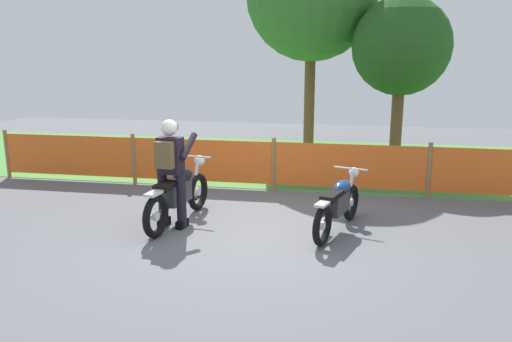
% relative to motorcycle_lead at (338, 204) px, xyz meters
% --- Properties ---
extents(ground, '(24.00, 24.00, 0.02)m').
position_rel_motorcycle_lead_xyz_m(ground, '(-1.31, -0.26, -0.44)').
color(ground, '#5B5B60').
extents(grass_verge, '(24.00, 5.81, 0.01)m').
position_rel_motorcycle_lead_xyz_m(grass_verge, '(-1.31, 5.07, -0.43)').
color(grass_verge, '#4C8C3D').
rests_on(grass_verge, ground).
extents(barrier_fence, '(11.77, 0.08, 1.05)m').
position_rel_motorcycle_lead_xyz_m(barrier_fence, '(-1.31, 2.17, 0.11)').
color(barrier_fence, olive).
rests_on(barrier_fence, ground).
extents(tree_near_left, '(2.31, 2.31, 3.96)m').
position_rel_motorcycle_lead_xyz_m(tree_near_left, '(1.25, 5.16, 2.36)').
color(tree_near_left, brown).
rests_on(tree_near_left, ground).
extents(motorcycle_lead, '(0.77, 1.82, 0.89)m').
position_rel_motorcycle_lead_xyz_m(motorcycle_lead, '(0.00, 0.00, 0.00)').
color(motorcycle_lead, black).
rests_on(motorcycle_lead, ground).
extents(motorcycle_trailing, '(0.67, 2.07, 0.98)m').
position_rel_motorcycle_lead_xyz_m(motorcycle_trailing, '(-2.51, -0.03, 0.04)').
color(motorcycle_trailing, black).
rests_on(motorcycle_trailing, ground).
extents(rider_trailing, '(0.61, 0.73, 1.69)m').
position_rel_motorcycle_lead_xyz_m(rider_trailing, '(-2.55, -0.25, 0.52)').
color(rider_trailing, black).
rests_on(rider_trailing, ground).
extents(traffic_cone, '(0.32, 0.32, 0.53)m').
position_rel_motorcycle_lead_xyz_m(traffic_cone, '(-2.76, 1.36, -0.17)').
color(traffic_cone, black).
rests_on(traffic_cone, ground).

